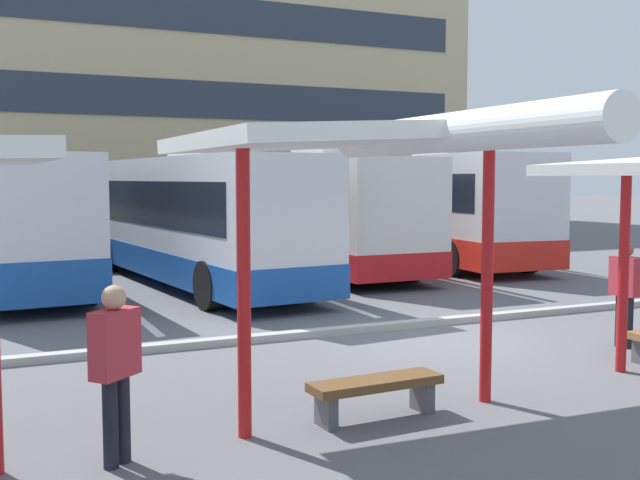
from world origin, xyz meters
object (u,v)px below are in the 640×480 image
Objects in this scene: bench_1 at (376,389)px; waiting_passenger_1 at (625,287)px; waiting_shelter_1 at (388,143)px; waiting_passenger_0 at (115,362)px; coach_bus_1 at (193,220)px; coach_bus_3 at (431,208)px; coach_bus_0 at (6,221)px; coach_bus_2 at (312,213)px.

waiting_passenger_1 reaches higher than bench_1.
waiting_passenger_0 is at bearing 179.30° from waiting_shelter_1.
coach_bus_3 reaches higher than coach_bus_1.
coach_bus_3 is 18.05m from waiting_passenger_0.
coach_bus_3 reaches higher than waiting_passenger_1.
coach_bus_0 is 1.00× the size of coach_bus_1.
waiting_passenger_0 is (-7.91, -13.34, -0.66)m from coach_bus_2.
coach_bus_2 is at bearing 69.19° from waiting_shelter_1.
coach_bus_0 is 4.53m from coach_bus_1.
coach_bus_0 is at bearing 104.09° from bench_1.
bench_1 is at bearing -111.15° from coach_bus_2.
coach_bus_0 is at bearing 103.85° from waiting_shelter_1.
waiting_shelter_1 is (-1.04, -11.53, 1.40)m from coach_bus_1.
waiting_shelter_1 is at bearing -76.15° from coach_bus_0.
coach_bus_3 is (12.46, 0.37, 0.10)m from coach_bus_0.
coach_bus_3 reaches higher than coach_bus_2.
coach_bus_2 is 6.87× the size of bench_1.
coach_bus_2 is at bearing -178.98° from coach_bus_3.
coach_bus_3 is 6.22× the size of waiting_passenger_0.
waiting_passenger_0 is (-2.82, -0.20, 0.64)m from bench_1.
coach_bus_3 reaches higher than bench_1.
coach_bus_0 is at bearing 91.74° from waiting_passenger_0.
bench_1 is at bearing -75.91° from coach_bus_0.
coach_bus_0 is 13.06m from waiting_passenger_0.
waiting_shelter_1 is at bearing -95.16° from coach_bus_1.
waiting_passenger_1 is at bearing -89.22° from coach_bus_2.
waiting_shelter_1 is 3.03× the size of waiting_passenger_1.
bench_1 is at bearing 90.00° from waiting_shelter_1.
coach_bus_2 is at bearing 2.07° from coach_bus_0.
coach_bus_1 reaches higher than waiting_passenger_0.
waiting_passenger_0 is at bearing -108.58° from coach_bus_1.
waiting_passenger_1 is (4.20, -9.79, -0.66)m from coach_bus_1.
coach_bus_1 is 6.63× the size of waiting_passenger_1.
coach_bus_3 is at bearing 1.02° from coach_bus_2.
waiting_passenger_1 is at bearing -53.25° from coach_bus_0.
coach_bus_0 is 12.46m from coach_bus_3.
waiting_passenger_0 is at bearing -88.26° from coach_bus_0.
waiting_shelter_1 is 3.22× the size of bench_1.
bench_1 is at bearing -124.97° from coach_bus_3.
waiting_passenger_0 is 8.24m from waiting_passenger_1.
coach_bus_1 is 1.05× the size of coach_bus_3.
coach_bus_3 reaches higher than waiting_passenger_0.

